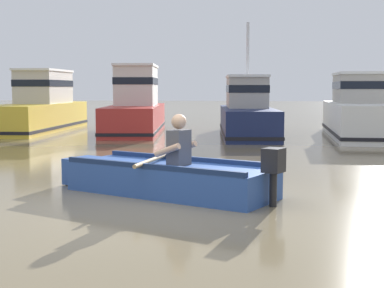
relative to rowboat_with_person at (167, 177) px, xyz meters
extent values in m
plane|color=#7A6B4C|center=(0.13, -0.80, -0.25)|extent=(120.00, 120.00, 0.00)
cube|color=#2D519E|center=(0.06, -0.03, -0.03)|extent=(3.28, 2.28, 0.44)
cube|color=#2D519E|center=(-1.51, 0.68, -0.03)|extent=(0.61, 0.72, 0.42)
cube|color=navy|center=(-0.15, -0.49, 0.22)|extent=(2.80, 1.32, 0.08)
cube|color=navy|center=(0.27, 0.44, 0.22)|extent=(2.80, 1.32, 0.08)
cube|color=#3C62B2|center=(0.16, -0.07, 0.15)|extent=(0.67, 1.04, 0.06)
cylinder|color=black|center=(1.57, -0.71, 0.02)|extent=(0.13, 0.13, 0.54)
cube|color=black|center=(1.57, -0.71, 0.37)|extent=(0.33, 0.35, 0.32)
cube|color=#4C4C51|center=(0.20, -0.09, 0.45)|extent=(0.34, 0.40, 0.52)
sphere|color=tan|center=(0.20, -0.09, 0.83)|extent=(0.22, 0.22, 0.22)
cylinder|color=tan|center=(0.06, -0.27, 0.43)|extent=(0.42, 0.26, 0.23)
cylinder|color=tan|center=(0.25, 0.13, 0.43)|extent=(0.42, 0.26, 0.23)
cylinder|color=tan|center=(-0.19, 0.25, 0.25)|extent=(0.28, 1.99, 0.06)
cube|color=gold|center=(-6.92, 11.51, 0.25)|extent=(2.15, 6.85, 1.00)
cube|color=black|center=(-6.92, 11.51, -0.08)|extent=(2.19, 6.89, 0.10)
cube|color=beige|center=(-6.95, 12.12, 1.33)|extent=(1.52, 2.92, 1.17)
cube|color=black|center=(-6.95, 12.12, 1.48)|extent=(1.55, 2.95, 0.24)
cube|color=white|center=(-6.95, 12.12, 1.95)|extent=(1.60, 3.06, 0.08)
cube|color=#B72D28|center=(-3.24, 11.18, 0.22)|extent=(2.50, 6.22, 0.95)
cube|color=black|center=(-3.24, 11.18, -0.08)|extent=(2.55, 6.27, 0.10)
cube|color=silver|center=(-3.32, 11.72, 1.38)|extent=(1.66, 2.70, 1.36)
cube|color=black|center=(-3.32, 11.72, 1.55)|extent=(1.69, 2.73, 0.24)
cube|color=white|center=(-3.32, 11.72, 2.10)|extent=(1.74, 2.83, 0.08)
cube|color=#19234C|center=(0.70, 10.40, 0.20)|extent=(2.29, 5.97, 0.91)
cube|color=black|center=(0.70, 10.40, -0.09)|extent=(2.33, 6.02, 0.10)
cube|color=#B2ADA3|center=(0.64, 10.92, 1.16)|extent=(1.54, 2.58, 0.99)
cube|color=black|center=(0.64, 10.92, 1.28)|extent=(1.57, 2.61, 0.24)
cube|color=white|center=(0.64, 10.92, 1.69)|extent=(1.61, 2.71, 0.08)
cylinder|color=silver|center=(0.68, 10.55, 2.04)|extent=(0.10, 0.10, 2.76)
cube|color=white|center=(4.35, 10.59, 0.29)|extent=(2.02, 6.46, 1.08)
cube|color=black|center=(4.35, 10.59, -0.06)|extent=(2.06, 6.50, 0.10)
cube|color=#B2ADA3|center=(4.36, 11.17, 1.28)|extent=(1.56, 2.72, 0.90)
cube|color=black|center=(4.36, 11.17, 1.40)|extent=(1.59, 2.75, 0.24)
cube|color=white|center=(4.36, 11.17, 1.78)|extent=(1.64, 2.86, 0.08)
camera|label=1|loc=(1.57, -8.21, 1.32)|focal=53.27mm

